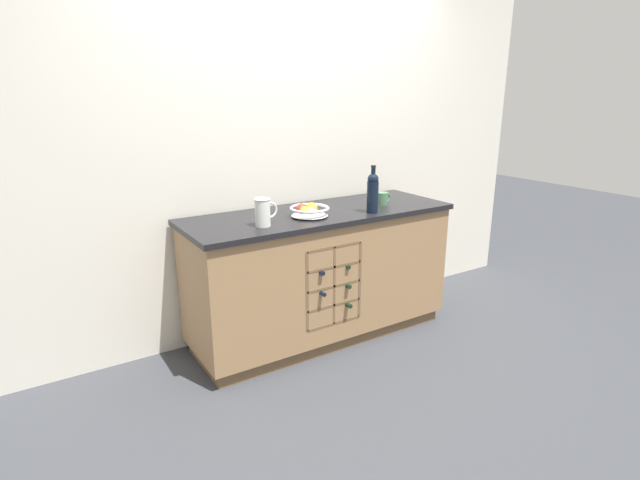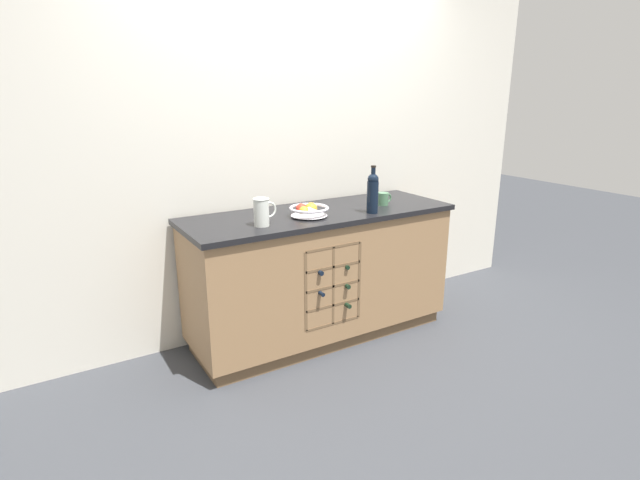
{
  "view_description": "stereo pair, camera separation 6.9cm",
  "coord_description": "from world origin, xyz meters",
  "px_view_note": "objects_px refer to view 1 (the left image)",
  "views": [
    {
      "loc": [
        -1.74,
        -2.73,
        1.68
      ],
      "look_at": [
        0.0,
        0.0,
        0.71
      ],
      "focal_mm": 28.0,
      "sensor_mm": 36.0,
      "label": 1
    },
    {
      "loc": [
        -1.68,
        -2.77,
        1.68
      ],
      "look_at": [
        0.0,
        0.0,
        0.71
      ],
      "focal_mm": 28.0,
      "sensor_mm": 36.0,
      "label": 2
    }
  ],
  "objects_px": {
    "standing_wine_bottle": "(373,192)",
    "fruit_bowl": "(309,210)",
    "ceramic_mug": "(383,199)",
    "white_pitcher": "(263,212)"
  },
  "relations": [
    {
      "from": "standing_wine_bottle",
      "to": "fruit_bowl",
      "type": "bearing_deg",
      "value": 162.74
    },
    {
      "from": "ceramic_mug",
      "to": "standing_wine_bottle",
      "type": "distance_m",
      "value": 0.27
    },
    {
      "from": "fruit_bowl",
      "to": "white_pitcher",
      "type": "xyz_separation_m",
      "value": [
        -0.35,
        -0.05,
        0.05
      ]
    },
    {
      "from": "ceramic_mug",
      "to": "standing_wine_bottle",
      "type": "bearing_deg",
      "value": -144.61
    },
    {
      "from": "white_pitcher",
      "to": "ceramic_mug",
      "type": "relative_size",
      "value": 1.47
    },
    {
      "from": "fruit_bowl",
      "to": "white_pitcher",
      "type": "height_order",
      "value": "white_pitcher"
    },
    {
      "from": "white_pitcher",
      "to": "fruit_bowl",
      "type": "bearing_deg",
      "value": 8.68
    },
    {
      "from": "fruit_bowl",
      "to": "standing_wine_bottle",
      "type": "distance_m",
      "value": 0.44
    },
    {
      "from": "white_pitcher",
      "to": "ceramic_mug",
      "type": "xyz_separation_m",
      "value": [
        0.97,
        0.07,
        -0.04
      ]
    },
    {
      "from": "white_pitcher",
      "to": "standing_wine_bottle",
      "type": "xyz_separation_m",
      "value": [
        0.76,
        -0.07,
        0.05
      ]
    }
  ]
}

